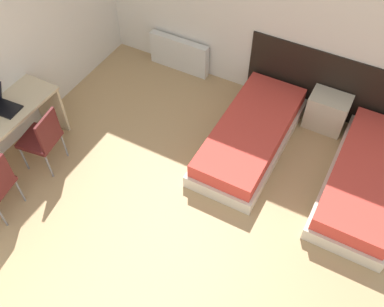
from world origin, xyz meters
name	(u,v)px	position (x,y,z in m)	size (l,w,h in m)	color
wall_back	(267,6)	(0.00, 4.34, 1.35)	(5.74, 0.05, 2.70)	silver
headboard_panel	(336,89)	(1.11, 4.30, 0.48)	(2.45, 0.03, 0.97)	black
bed_near_window	(250,135)	(0.37, 3.27, 0.18)	(0.87, 2.00, 0.38)	beige
bed_near_door	(367,180)	(1.85, 3.27, 0.18)	(0.87, 2.00, 0.38)	beige
nightstand	(327,112)	(1.11, 4.08, 0.25)	(0.51, 0.36, 0.50)	beige
radiator	(179,54)	(-1.22, 4.22, 0.26)	(0.95, 0.12, 0.52)	silver
chair_near_laptop	(43,137)	(-1.69, 1.80, 0.49)	(0.47, 0.47, 0.86)	#511919
laptop	(2,104)	(-2.16, 1.77, 0.83)	(0.34, 0.26, 0.32)	black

